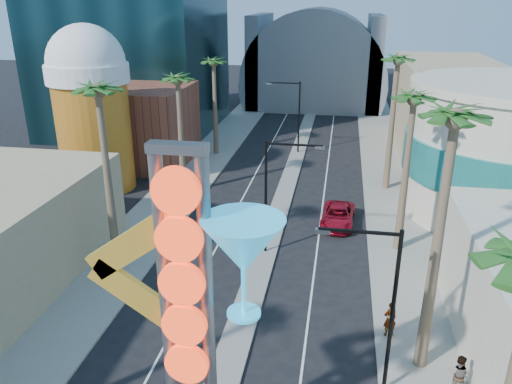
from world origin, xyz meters
The scene contains 20 objects.
sidewalk_west centered at (-9.50, 35.00, 0.07)m, with size 5.00×100.00×0.15m, color gray.
sidewalk_east centered at (9.50, 35.00, 0.07)m, with size 5.00×100.00×0.15m, color gray.
median centered at (0.00, 38.00, 0.07)m, with size 1.60×84.00×0.15m, color gray.
brick_filler_west centered at (-16.00, 38.00, 4.00)m, with size 10.00×10.00×8.00m, color brown.
filler_east centered at (16.00, 48.00, 5.00)m, with size 10.00×20.00×10.00m, color tan.
beer_mug centered at (-17.00, 30.00, 7.84)m, with size 7.00×7.00×14.50m.
canopy centered at (0.00, 72.00, 4.31)m, with size 22.00×16.00×22.00m.
neon_sign centered at (0.82, 2.96, 7.31)m, with size 6.53×2.60×12.55m.
streetlight_0 centered at (0.55, 20.00, 4.88)m, with size 3.79×0.25×8.00m.
streetlight_1 centered at (-0.55, 44.00, 4.88)m, with size 3.79×0.25×8.00m.
streetlight_2 centered at (6.72, 8.00, 4.83)m, with size 3.45×0.25×8.00m.
palm_1 centered at (-9.00, 16.00, 10.82)m, with size 2.40×2.40×12.70m.
palm_2 centered at (-9.00, 30.00, 9.48)m, with size 2.40×2.40×11.20m.
palm_3 centered at (-9.00, 42.00, 9.48)m, with size 2.40×2.40×11.20m.
palm_5 centered at (9.00, 10.00, 11.27)m, with size 2.40×2.40×13.20m.
palm_6 centered at (9.00, 22.00, 9.93)m, with size 2.40×2.40×11.70m.
palm_7 centered at (9.00, 34.00, 10.82)m, with size 2.40×2.40×12.70m.
red_pickup centered at (4.81, 25.50, 0.72)m, with size 2.40×5.20×1.44m, color #A30C1F.
pedestrian_a centered at (7.68, 11.97, 1.13)m, with size 0.71×0.47×1.96m, color gray.
pedestrian_b centered at (10.33, 8.42, 1.10)m, with size 0.92×0.72×1.90m, color gray.
Camera 1 is at (4.59, -10.20, 16.43)m, focal length 35.00 mm.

